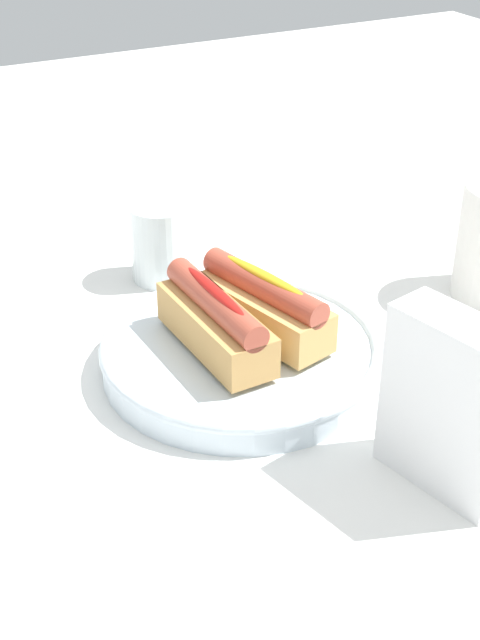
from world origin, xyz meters
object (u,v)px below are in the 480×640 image
(water_glass, at_px, (161,247))
(napkin_box, at_px, (451,405))
(serving_bowl, at_px, (240,351))
(hotdog_back, at_px, (263,305))
(hotdog_front, at_px, (216,322))

(water_glass, xyz_separation_m, napkin_box, (0.43, 0.07, 0.04))
(serving_bowl, distance_m, hotdog_back, 0.05)
(hotdog_front, height_order, napkin_box, napkin_box)
(serving_bowl, bearing_deg, hotdog_back, 98.23)
(water_glass, bearing_deg, serving_bowl, -1.22)
(hotdog_back, bearing_deg, water_glass, -173.59)
(serving_bowl, distance_m, hotdog_front, 0.05)
(serving_bowl, xyz_separation_m, napkin_box, (0.22, 0.07, 0.06))
(serving_bowl, relative_size, hotdog_back, 1.74)
(water_glass, bearing_deg, hotdog_back, 6.41)
(hotdog_front, bearing_deg, napkin_box, 24.61)
(napkin_box, bearing_deg, hotdog_back, 178.37)
(hotdog_front, relative_size, water_glass, 1.69)
(hotdog_front, bearing_deg, hotdog_back, 98.23)
(water_glass, distance_m, napkin_box, 0.44)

